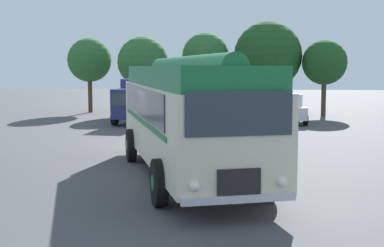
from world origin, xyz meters
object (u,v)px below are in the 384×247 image
(vintage_bus, at_px, (187,112))
(box_van, at_px, (144,98))
(car_near_left, at_px, (187,108))
(car_mid_right, at_px, (286,108))
(car_mid_left, at_px, (230,109))

(vintage_bus, relative_size, box_van, 1.75)
(vintage_bus, relative_size, car_near_left, 2.46)
(vintage_bus, xyz_separation_m, box_van, (-4.26, 15.28, -0.53))
(vintage_bus, bearing_deg, car_near_left, 96.63)
(car_near_left, distance_m, box_van, 2.67)
(car_mid_right, relative_size, box_van, 0.73)
(box_van, bearing_deg, car_mid_left, -6.16)
(car_mid_right, height_order, box_van, box_van)
(vintage_bus, distance_m, car_near_left, 14.84)
(car_mid_left, relative_size, car_mid_right, 1.00)
(vintage_bus, height_order, car_near_left, vintage_bus)
(box_van, bearing_deg, car_near_left, -12.64)
(vintage_bus, xyz_separation_m, car_mid_left, (0.76, 14.74, -1.05))
(car_near_left, xyz_separation_m, car_mid_left, (2.47, 0.03, 0.00))
(car_mid_left, height_order, car_mid_right, same)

